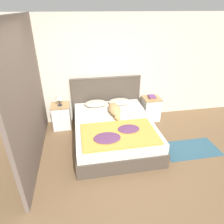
{
  "coord_description": "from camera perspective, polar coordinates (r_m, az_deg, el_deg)",
  "views": [
    {
      "loc": [
        -0.53,
        -2.55,
        2.64
      ],
      "look_at": [
        0.15,
        1.21,
        0.62
      ],
      "focal_mm": 32.0,
      "sensor_mm": 36.0,
      "label": 1
    }
  ],
  "objects": [
    {
      "name": "dog",
      "position": [
        4.44,
        0.77,
        0.64
      ],
      "size": [
        0.25,
        0.79,
        0.19
      ],
      "color": "tan",
      "rests_on": "bed"
    },
    {
      "name": "nightstand_left",
      "position": [
        4.96,
        -14.23,
        -1.14
      ],
      "size": [
        0.43,
        0.41,
        0.6
      ],
      "color": "white",
      "rests_on": "ground_plane"
    },
    {
      "name": "bed",
      "position": [
        4.34,
        0.48,
        -5.48
      ],
      "size": [
        1.66,
        2.05,
        0.52
      ],
      "color": "#4C4238",
      "rests_on": "ground_plane"
    },
    {
      "name": "pillow_left",
      "position": [
        4.83,
        -4.64,
        2.46
      ],
      "size": [
        0.54,
        0.38,
        0.12
      ],
      "color": "beige",
      "rests_on": "bed"
    },
    {
      "name": "pillow_right",
      "position": [
        4.91,
        2.15,
        2.98
      ],
      "size": [
        0.54,
        0.38,
        0.12
      ],
      "color": "beige",
      "rests_on": "bed"
    },
    {
      "name": "table_lamp",
      "position": [
        4.72,
        -14.97,
        4.2
      ],
      "size": [
        0.18,
        0.18,
        0.3
      ],
      "color": "#2D2D33",
      "rests_on": "nightstand_left"
    },
    {
      "name": "book_stack",
      "position": [
        5.15,
        11.31,
        4.33
      ],
      "size": [
        0.18,
        0.23,
        0.05
      ],
      "color": "orange",
      "rests_on": "nightstand_right"
    },
    {
      "name": "wall_back",
      "position": [
        4.9,
        -3.69,
        11.66
      ],
      "size": [
        9.0,
        0.06,
        2.55
      ],
      "color": "beige",
      "rests_on": "ground_plane"
    },
    {
      "name": "nightstand_right",
      "position": [
        5.26,
        11.07,
        0.97
      ],
      "size": [
        0.43,
        0.41,
        0.6
      ],
      "color": "white",
      "rests_on": "ground_plane"
    },
    {
      "name": "quilt",
      "position": [
        3.74,
        1.85,
        -6.25
      ],
      "size": [
        1.4,
        0.9,
        0.07
      ],
      "color": "gold",
      "rests_on": "bed"
    },
    {
      "name": "rug",
      "position": [
        4.56,
        21.53,
        -9.77
      ],
      "size": [
        1.15,
        0.64,
        0.0
      ],
      "color": "#335B70",
      "rests_on": "ground_plane"
    },
    {
      "name": "ground_plane",
      "position": [
        3.71,
        1.11,
        -17.5
      ],
      "size": [
        16.0,
        16.0,
        0.0
      ],
      "primitive_type": "plane",
      "color": "brown"
    },
    {
      "name": "wall_side_left",
      "position": [
        3.95,
        -22.34,
        5.5
      ],
      "size": [
        0.06,
        3.1,
        2.55
      ],
      "color": "#706056",
      "rests_on": "ground_plane"
    },
    {
      "name": "headboard",
      "position": [
        5.09,
        -1.69,
        4.12
      ],
      "size": [
        1.74,
        0.06,
        1.14
      ],
      "color": "#4C4238",
      "rests_on": "ground_plane"
    }
  ]
}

